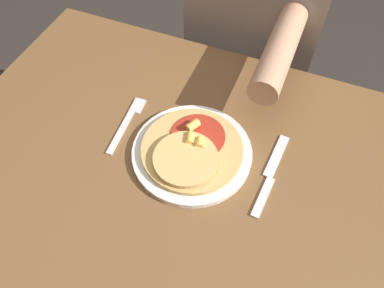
% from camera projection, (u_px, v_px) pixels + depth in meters
% --- Properties ---
extents(ground_plane, '(8.00, 8.00, 0.00)m').
position_uv_depth(ground_plane, '(187.00, 267.00, 1.44)').
color(ground_plane, '#2D2823').
extents(dining_table, '(1.10, 0.77, 0.75)m').
position_uv_depth(dining_table, '(184.00, 189.00, 0.93)').
color(dining_table, brown).
rests_on(dining_table, ground_plane).
extents(plate, '(0.27, 0.27, 0.01)m').
position_uv_depth(plate, '(192.00, 153.00, 0.83)').
color(plate, silver).
rests_on(plate, dining_table).
extents(pizza, '(0.23, 0.23, 0.04)m').
position_uv_depth(pizza, '(191.00, 150.00, 0.82)').
color(pizza, tan).
rests_on(pizza, plate).
extents(fork, '(0.03, 0.18, 0.00)m').
position_uv_depth(fork, '(128.00, 121.00, 0.89)').
color(fork, silver).
rests_on(fork, dining_table).
extents(knife, '(0.03, 0.22, 0.00)m').
position_uv_depth(knife, '(270.00, 176.00, 0.80)').
color(knife, silver).
rests_on(knife, dining_table).
extents(person_diner, '(0.39, 0.52, 1.19)m').
position_uv_depth(person_diner, '(255.00, 33.00, 1.18)').
color(person_diner, '#2D2D38').
rests_on(person_diner, ground_plane).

